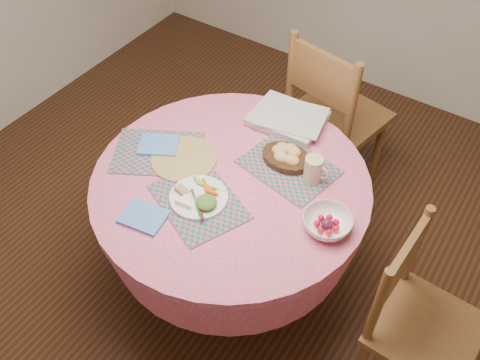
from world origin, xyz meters
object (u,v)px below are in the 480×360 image
object	(u,v)px
dining_table	(231,209)
latte_mug	(314,169)
chair_back	(332,114)
fruit_bowl	(327,223)
dinner_plate	(199,198)
bread_bowl	(286,155)
chair_right	(416,318)
wicker_trivet	(184,159)

from	to	relation	value
dining_table	latte_mug	size ratio (longest dim) A/B	10.15
chair_back	fruit_bowl	bearing A→B (deg)	125.30
dinner_plate	dining_table	bearing A→B (deg)	76.91
bread_bowl	latte_mug	bearing A→B (deg)	-13.44
chair_right	fruit_bowl	xyz separation A→B (m)	(-0.45, 0.01, 0.30)
dining_table	latte_mug	bearing A→B (deg)	33.92
dining_table	chair_right	bearing A→B (deg)	-0.72
wicker_trivet	dinner_plate	xyz separation A→B (m)	(0.21, -0.16, 0.02)
chair_back	wicker_trivet	world-z (taller)	chair_back
latte_mug	fruit_bowl	distance (m)	0.27
chair_back	latte_mug	size ratio (longest dim) A/B	8.55
wicker_trivet	bread_bowl	world-z (taller)	bread_bowl
chair_back	latte_mug	bearing A→B (deg)	119.18
wicker_trivet	dining_table	bearing A→B (deg)	3.13
wicker_trivet	dinner_plate	bearing A→B (deg)	-37.54
dinner_plate	fruit_bowl	xyz separation A→B (m)	(0.51, 0.17, 0.01)
dinner_plate	fruit_bowl	size ratio (longest dim) A/B	1.00
chair_back	bread_bowl	size ratio (longest dim) A/B	4.54
dining_table	fruit_bowl	xyz separation A→B (m)	(0.47, -0.00, 0.23)
chair_back	latte_mug	xyz separation A→B (m)	(0.22, -0.69, 0.27)
dining_table	dinner_plate	xyz separation A→B (m)	(-0.04, -0.17, 0.22)
fruit_bowl	latte_mug	bearing A→B (deg)	130.67
chair_back	dinner_plate	distance (m)	1.09
dining_table	latte_mug	distance (m)	0.44
bread_bowl	latte_mug	xyz separation A→B (m)	(0.16, -0.04, 0.03)
chair_right	bread_bowl	distance (m)	0.88
dining_table	chair_back	size ratio (longest dim) A/B	1.19
dining_table	chair_back	distance (m)	0.89
chair_back	fruit_bowl	world-z (taller)	chair_back
dining_table	bread_bowl	world-z (taller)	bread_bowl
chair_right	wicker_trivet	size ratio (longest dim) A/B	3.07
dining_table	chair_right	size ratio (longest dim) A/B	1.35
dining_table	fruit_bowl	size ratio (longest dim) A/B	4.99
chair_back	fruit_bowl	xyz separation A→B (m)	(0.40, -0.89, 0.24)
wicker_trivet	fruit_bowl	bearing A→B (deg)	0.72
fruit_bowl	chair_right	bearing A→B (deg)	-0.90
wicker_trivet	latte_mug	bearing A→B (deg)	21.38
dining_table	fruit_bowl	world-z (taller)	fruit_bowl
dining_table	dinner_plate	distance (m)	0.28
chair_back	dinner_plate	bearing A→B (deg)	95.00
chair_right	fruit_bowl	bearing A→B (deg)	91.81
dining_table	chair_right	xyz separation A→B (m)	(0.93, -0.01, -0.07)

